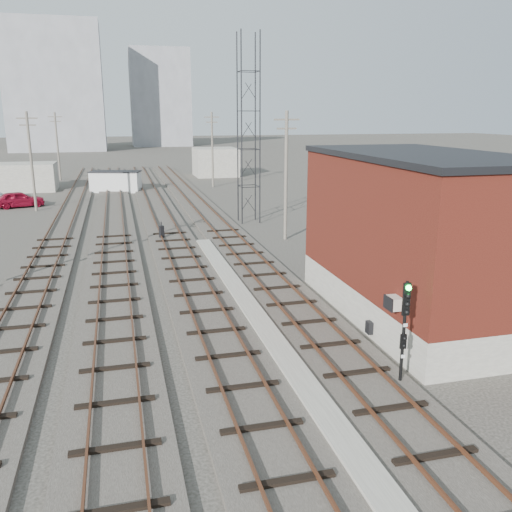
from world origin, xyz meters
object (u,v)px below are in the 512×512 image
object	(u,v)px
signal_mast	(404,328)
car_red	(19,199)
switch_stand	(162,232)
site_trailer	(116,181)
car_grey	(23,199)

from	to	relation	value
signal_mast	car_red	distance (m)	45.15
switch_stand	site_trailer	xyz separation A→B (m)	(-3.02, 26.46, 0.62)
switch_stand	car_red	xyz separation A→B (m)	(-12.16, 17.65, 0.19)
site_trailer	signal_mast	bearing A→B (deg)	-64.38
signal_mast	site_trailer	xyz separation A→B (m)	(-8.89, 50.19, -0.87)
signal_mast	car_grey	size ratio (longest dim) A/B	0.90
signal_mast	switch_stand	distance (m)	24.48
signal_mast	car_grey	distance (m)	46.14
switch_stand	car_red	distance (m)	21.44
switch_stand	car_red	size ratio (longest dim) A/B	0.27
signal_mast	site_trailer	bearing A→B (deg)	100.04
site_trailer	car_grey	bearing A→B (deg)	-123.86
car_red	car_grey	size ratio (longest dim) A/B	1.14
switch_stand	site_trailer	bearing A→B (deg)	72.56
switch_stand	site_trailer	world-z (taller)	site_trailer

